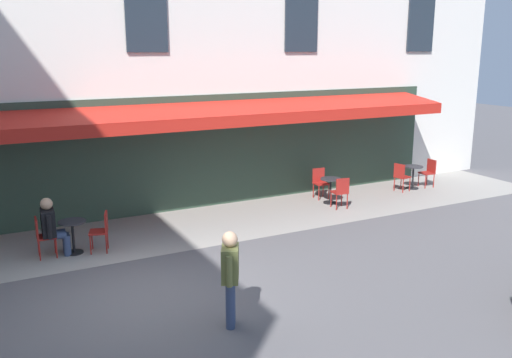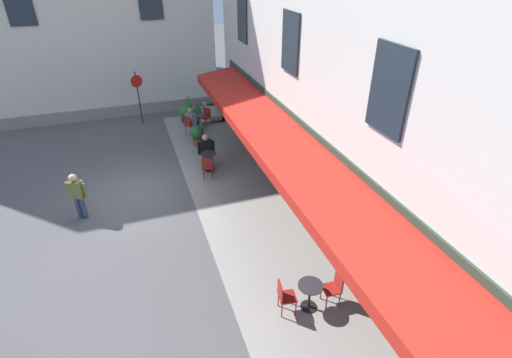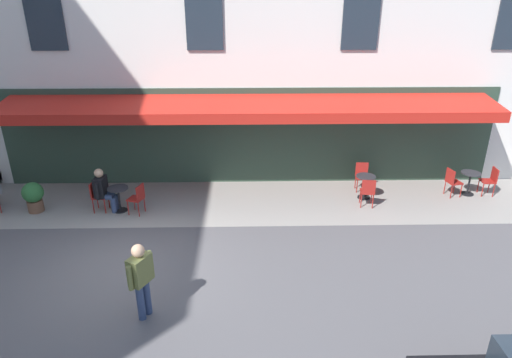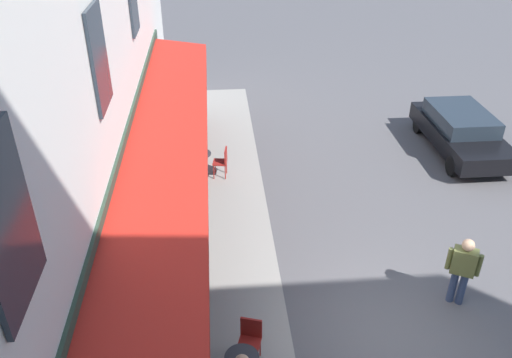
{
  "view_description": "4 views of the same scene",
  "coord_description": "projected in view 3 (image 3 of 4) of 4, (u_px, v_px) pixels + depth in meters",
  "views": [
    {
      "loc": [
        2.6,
        9.29,
        4.45
      ],
      "look_at": [
        -4.09,
        -3.54,
        1.01
      ],
      "focal_mm": 38.6,
      "sensor_mm": 36.0,
      "label": 1
    },
    {
      "loc": [
        -12.16,
        -0.27,
        7.45
      ],
      "look_at": [
        -2.69,
        -3.55,
        1.45
      ],
      "focal_mm": 26.69,
      "sensor_mm": 36.0,
      "label": 2
    },
    {
      "loc": [
        -2.9,
        8.69,
        5.85
      ],
      "look_at": [
        -3.14,
        -2.34,
        1.19
      ],
      "focal_mm": 30.39,
      "sensor_mm": 36.0,
      "label": 3
    },
    {
      "loc": [
        6.86,
        -3.1,
        7.89
      ],
      "look_at": [
        -4.6,
        -2.12,
        0.98
      ],
      "focal_mm": 36.49,
      "sensor_mm": 36.0,
      "label": 4
    }
  ],
  "objects": [
    {
      "name": "cafe_table_far_end",
      "position": [
        470.0,
        180.0,
        13.7
      ],
      "size": [
        0.6,
        0.6,
        0.75
      ],
      "color": "black",
      "rests_on": "ground_plane"
    },
    {
      "name": "ground_plane",
      "position": [
        125.0,
        265.0,
        10.22
      ],
      "size": [
        70.0,
        70.0,
        0.0
      ],
      "primitive_type": "plane",
      "color": "#565456"
    },
    {
      "name": "seated_companion_in_black",
      "position": [
        104.0,
        189.0,
        12.54
      ],
      "size": [
        0.57,
        0.69,
        1.33
      ],
      "color": "navy",
      "rests_on": "ground_plane"
    },
    {
      "name": "cafe_table_mid_terrace",
      "position": [
        365.0,
        184.0,
        13.45
      ],
      "size": [
        0.6,
        0.6,
        0.75
      ],
      "color": "black",
      "rests_on": "ground_plane"
    },
    {
      "name": "cafe_table_streetside",
      "position": [
        119.0,
        196.0,
        12.62
      ],
      "size": [
        0.6,
        0.6,
        0.75
      ],
      "color": "black",
      "rests_on": "ground_plane"
    },
    {
      "name": "cafe_chair_red_near_door",
      "position": [
        368.0,
        190.0,
        12.85
      ],
      "size": [
        0.45,
        0.45,
        0.91
      ],
      "color": "maroon",
      "rests_on": "ground_plane"
    },
    {
      "name": "cafe_chair_red_corner_right",
      "position": [
        138.0,
        197.0,
        12.44
      ],
      "size": [
        0.5,
        0.5,
        0.91
      ],
      "color": "maroon",
      "rests_on": "ground_plane"
    },
    {
      "name": "potted_plant_under_sign",
      "position": [
        33.0,
        196.0,
        12.6
      ],
      "size": [
        0.6,
        0.6,
        0.91
      ],
      "color": "brown",
      "rests_on": "ground_plane"
    },
    {
      "name": "cafe_chair_red_under_awning",
      "position": [
        97.0,
        194.0,
        12.61
      ],
      "size": [
        0.42,
        0.42,
        0.91
      ],
      "color": "maroon",
      "rests_on": "ground_plane"
    },
    {
      "name": "sidewalk_cafe_terrace",
      "position": [
        259.0,
        201.0,
        13.42
      ],
      "size": [
        20.5,
        3.2,
        0.01
      ],
      "primitive_type": "cube",
      "color": "gray",
      "rests_on": "ground_plane"
    },
    {
      "name": "cafe_chair_red_back_row",
      "position": [
        362.0,
        174.0,
        14.01
      ],
      "size": [
        0.43,
        0.43,
        0.91
      ],
      "color": "maroon",
      "rests_on": "ground_plane"
    },
    {
      "name": "walking_pedestrian_in_olive",
      "position": [
        141.0,
        276.0,
        8.24
      ],
      "size": [
        0.46,
        0.61,
        1.63
      ],
      "color": "navy",
      "rests_on": "ground_plane"
    },
    {
      "name": "cafe_chair_red_facing_street",
      "position": [
        491.0,
        179.0,
        13.64
      ],
      "size": [
        0.43,
        0.43,
        0.91
      ],
      "color": "maroon",
      "rests_on": "ground_plane"
    },
    {
      "name": "cafe_chair_red_corner_left",
      "position": [
        452.0,
        180.0,
        13.56
      ],
      "size": [
        0.47,
        0.47,
        0.91
      ],
      "color": "maroon",
      "rests_on": "ground_plane"
    }
  ]
}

